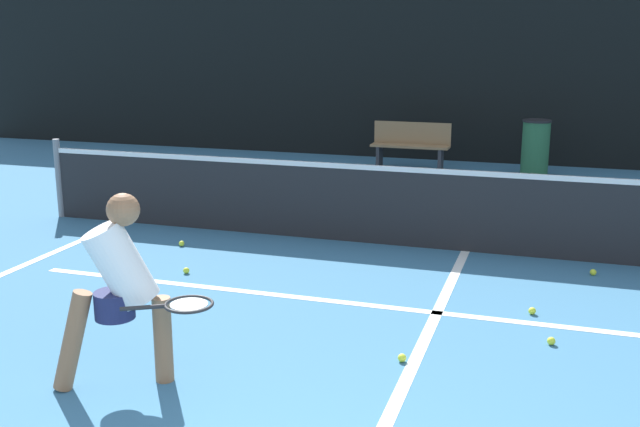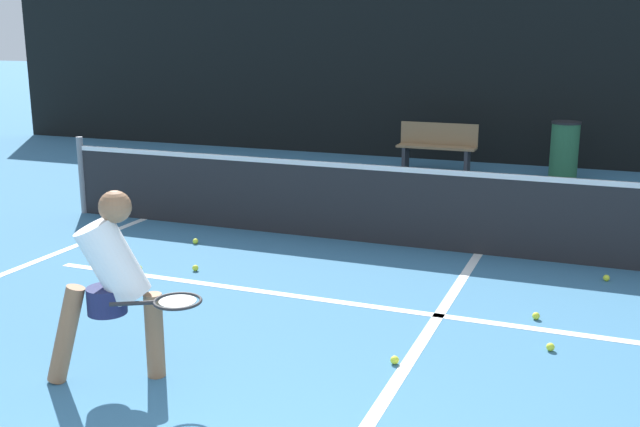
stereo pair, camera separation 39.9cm
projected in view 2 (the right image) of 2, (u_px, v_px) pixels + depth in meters
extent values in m
cube|color=white|center=(439.00, 315.00, 6.68)|extent=(8.25, 0.10, 0.01)
cube|color=white|center=(417.00, 348.00, 5.99)|extent=(0.10, 5.64, 0.01)
cylinder|color=slate|center=(82.00, 175.00, 10.37)|extent=(0.09, 0.09, 1.07)
cube|color=#232326|center=(481.00, 214.00, 8.43)|extent=(11.00, 0.02, 0.95)
cube|color=white|center=(483.00, 175.00, 8.33)|extent=(11.00, 0.03, 0.06)
cube|color=black|center=(542.00, 72.00, 13.80)|extent=(24.00, 0.06, 3.50)
cylinder|color=#8C6042|center=(155.00, 335.00, 5.45)|extent=(0.13, 0.13, 0.64)
cylinder|color=#8C6042|center=(66.00, 334.00, 5.35)|extent=(0.34, 0.27, 0.74)
cylinder|color=#1E234C|center=(107.00, 300.00, 5.34)|extent=(0.28, 0.28, 0.19)
cylinder|color=white|center=(113.00, 261.00, 5.28)|extent=(0.51, 0.41, 0.69)
sphere|color=#8C6042|center=(115.00, 207.00, 5.19)|extent=(0.23, 0.23, 0.23)
cylinder|color=#262628|center=(132.00, 303.00, 5.13)|extent=(0.28, 0.17, 0.03)
torus|color=#262628|center=(178.00, 301.00, 5.18)|extent=(0.47, 0.47, 0.02)
cylinder|color=beige|center=(178.00, 301.00, 5.18)|extent=(0.35, 0.35, 0.01)
sphere|color=#D1E033|center=(536.00, 316.00, 6.59)|extent=(0.07, 0.07, 0.07)
sphere|color=#D1E033|center=(195.00, 268.00, 7.93)|extent=(0.07, 0.07, 0.07)
sphere|color=#D1E033|center=(606.00, 278.00, 7.61)|extent=(0.07, 0.07, 0.07)
sphere|color=#D1E033|center=(395.00, 360.00, 5.71)|extent=(0.07, 0.07, 0.07)
sphere|color=#D1E033|center=(121.00, 251.00, 8.53)|extent=(0.07, 0.07, 0.07)
sphere|color=#D1E033|center=(195.00, 241.00, 8.95)|extent=(0.07, 0.07, 0.07)
sphere|color=#D1E033|center=(139.00, 268.00, 7.91)|extent=(0.07, 0.07, 0.07)
sphere|color=#D1E033|center=(550.00, 347.00, 5.94)|extent=(0.07, 0.07, 0.07)
cube|color=olive|center=(436.00, 147.00, 13.53)|extent=(1.43, 0.37, 0.04)
cube|color=olive|center=(439.00, 134.00, 13.64)|extent=(1.42, 0.05, 0.42)
cube|color=#333338|center=(405.00, 157.00, 13.79)|extent=(0.06, 0.32, 0.44)
cube|color=#333338|center=(467.00, 161.00, 13.38)|extent=(0.06, 0.32, 0.44)
cylinder|color=#28603D|center=(564.00, 151.00, 12.96)|extent=(0.47, 0.47, 0.93)
cylinder|color=black|center=(566.00, 123.00, 12.84)|extent=(0.50, 0.50, 0.04)
cube|color=silver|center=(420.00, 113.00, 19.33)|extent=(1.79, 4.29, 0.86)
cube|color=#1E2328|center=(418.00, 85.00, 18.96)|extent=(1.50, 2.57, 0.58)
cylinder|color=black|center=(461.00, 114.00, 20.31)|extent=(0.18, 0.60, 0.60)
cylinder|color=black|center=(438.00, 125.00, 17.83)|extent=(0.18, 0.60, 0.60)
cube|color=beige|center=(586.00, 9.00, 27.87)|extent=(36.00, 2.40, 6.62)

